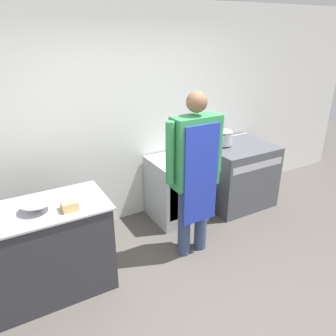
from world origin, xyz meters
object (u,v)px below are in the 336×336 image
person_cook (195,167)px  plastic_tub (69,205)px  fridge_unit (177,189)px  mixing_bowl (36,207)px  stock_pot (223,137)px  stove (237,175)px

person_cook → plastic_tub: size_ratio=13.35×
fridge_unit → person_cook: 1.00m
fridge_unit → person_cook: bearing=-107.2°
mixing_bowl → person_cook: bearing=-4.9°
stock_pot → stove: bearing=-32.9°
mixing_bowl → plastic_tub: 0.28m
fridge_unit → plastic_tub: (-1.53, -0.72, 0.53)m
person_cook → plastic_tub: bearing=179.1°
stock_pot → mixing_bowl: bearing=-165.8°
mixing_bowl → plastic_tub: (0.26, -0.11, -0.00)m
plastic_tub → stove: bearing=14.0°
stove → stock_pot: stock_pot is taller
mixing_bowl → stove: bearing=10.5°
fridge_unit → stock_pot: 0.96m
fridge_unit → mixing_bowl: bearing=-161.4°
plastic_tub → stock_pot: 2.41m
fridge_unit → stock_pot: size_ratio=3.23×
stove → mixing_bowl: bearing=-169.5°
stove → stock_pot: size_ratio=3.54×
person_cook → mixing_bowl: bearing=175.1°
stove → person_cook: (-1.19, -0.64, 0.61)m
fridge_unit → person_cook: size_ratio=0.46×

